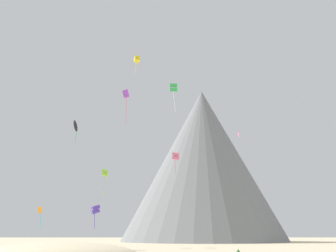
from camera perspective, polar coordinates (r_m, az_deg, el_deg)
name	(u,v)px	position (r m, az deg, el deg)	size (l,w,h in m)	color
rock_massif	(202,166)	(141.80, 4.21, -4.95)	(65.13, 65.13, 46.51)	slate
kite_green_high	(173,88)	(84.85, 0.66, 4.79)	(1.44, 1.54, 5.58)	green
kite_orange_low	(40,212)	(88.20, -15.65, -10.29)	(0.93, 0.90, 4.06)	orange
kite_indigo_low	(95,210)	(78.62, -9.02, -10.23)	(1.73, 1.67, 3.89)	#5138B2
kite_rainbow_mid	(176,157)	(69.63, 0.96, -3.82)	(1.14, 1.10, 3.38)	#E5668C
kite_yellow_high	(137,59)	(101.40, -3.91, 8.28)	(1.37, 1.42, 4.12)	yellow
kite_violet_mid	(126,100)	(56.42, -5.26, 3.30)	(0.89, 0.51, 4.31)	purple
kite_black_mid	(75,126)	(96.69, -11.47, -0.02)	(0.88, 2.45, 4.75)	black
kite_lime_low	(105,173)	(89.53, -7.90, -5.82)	(1.32, 1.24, 5.30)	#8CD133
kite_pink_mid	(239,135)	(89.50, 8.77, -1.12)	(1.07, 2.06, 1.98)	pink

